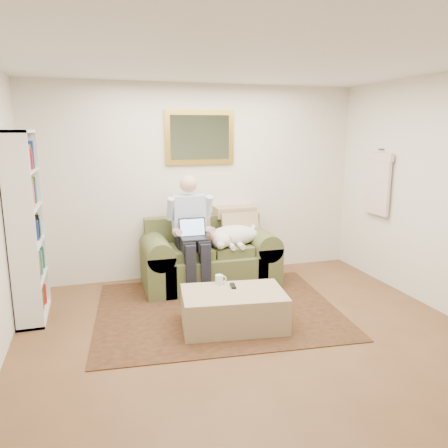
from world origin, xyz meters
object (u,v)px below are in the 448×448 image
seated_man (192,235)px  laptop (193,233)px  sleeping_dog (234,235)px  ottoman (233,309)px  coffee_mug (219,279)px  bookshelf (26,227)px  sofa (209,262)px

seated_man → laptop: size_ratio=4.33×
seated_man → sleeping_dog: bearing=7.1°
seated_man → ottoman: seated_man is taller
laptop → seated_man: bearing=90.0°
sleeping_dog → coffee_mug: size_ratio=7.08×
ottoman → coffee_mug: bearing=105.2°
bookshelf → ottoman: bearing=-23.9°
bookshelf → seated_man: bearing=8.4°
bookshelf → sleeping_dog: bearing=8.1°
seated_man → ottoman: (0.16, -1.16, -0.53)m
seated_man → bookshelf: bearing=-171.6°
sofa → ottoman: sofa is taller
sleeping_dog → bookshelf: bookshelf is taller
sofa → coffee_mug: (-0.17, -1.05, 0.13)m
coffee_mug → ottoman: bearing=-74.8°
seated_man → laptop: (0.00, -0.07, 0.04)m
laptop → coffee_mug: (0.09, -0.83, -0.33)m
laptop → ottoman: laptop is taller
laptop → coffee_mug: 0.89m
laptop → ottoman: size_ratio=0.32×
sofa → coffee_mug: bearing=-99.2°
ottoman → bookshelf: bookshelf is taller
seated_man → bookshelf: bookshelf is taller
sofa → coffee_mug: sofa is taller
sofa → seated_man: seated_man is taller
bookshelf → sofa: bearing=11.6°
laptop → sleeping_dog: (0.57, 0.14, -0.10)m
seated_man → sleeping_dog: seated_man is taller
coffee_mug → sleeping_dog: bearing=63.6°
sofa → seated_man: 0.52m
sofa → seated_man: bearing=-148.5°
seated_man → sofa: bearing=31.5°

